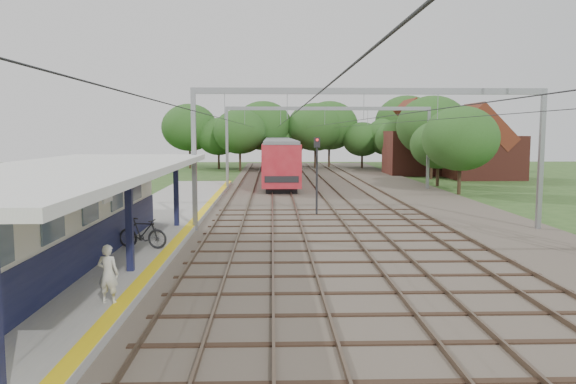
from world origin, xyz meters
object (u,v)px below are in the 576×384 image
object	(u,v)px
person	(108,274)
train	(279,156)
signal_post	(317,166)
bicycle	(143,233)

from	to	relation	value
person	train	xyz separation A→B (m)	(5.11, 47.31, 1.13)
person	train	world-z (taller)	train
train	signal_post	distance (m)	29.85
bicycle	signal_post	bearing A→B (deg)	-23.86
bicycle	train	distance (m)	40.66
bicycle	person	bearing A→B (deg)	-161.81
person	bicycle	world-z (taller)	person
train	signal_post	size ratio (longest dim) A/B	8.47
signal_post	person	bearing A→B (deg)	-130.24
person	bicycle	distance (m)	7.13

